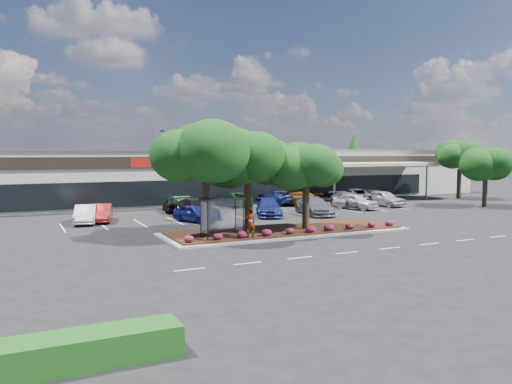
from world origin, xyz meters
name	(u,v)px	position (x,y,z in m)	size (l,w,h in m)	color
ground	(341,239)	(0.00, 0.00, 0.00)	(160.00, 160.00, 0.00)	black
retail_store	(186,173)	(0.06, 33.91, 3.15)	(80.40, 25.20, 6.25)	silver
landscape_island	(286,231)	(-2.00, 4.00, 0.12)	(18.00, 6.00, 0.26)	#A1A29D
lane_markings	(268,220)	(-0.14, 10.42, 0.01)	(33.12, 20.06, 0.01)	silver
shrub_row	(301,230)	(-2.00, 1.90, 0.51)	(17.00, 0.80, 0.50)	maroon
bus_shelter	(221,206)	(-7.50, 2.95, 2.31)	(2.75, 1.55, 2.59)	black
island_tree_west	(206,176)	(-8.00, 4.50, 4.21)	(7.20, 7.20, 7.89)	#12380E
island_tree_mid	(248,179)	(-4.50, 5.20, 3.92)	(6.60, 6.60, 7.32)	#12380E
island_tree_east	(306,184)	(-0.50, 3.70, 3.51)	(5.80, 5.80, 6.50)	#12380E
hedge_south_west	(90,348)	(-18.00, -13.50, 0.45)	(5.00, 1.30, 0.90)	#134C15
tree_east_near	(485,176)	(26.00, 10.00, 3.25)	(5.60, 5.60, 6.51)	#12380E
tree_east_far	(459,169)	(31.00, 18.00, 3.81)	(6.40, 6.40, 7.62)	#12380E
conifer_north_east	(353,160)	(34.00, 44.00, 4.50)	(3.96, 3.96, 9.00)	#12380E
person_waiting	(250,223)	(-5.97, 1.70, 1.24)	(0.71, 0.47, 1.96)	#594C47
light_pole	(155,171)	(-5.40, 28.00, 3.72)	(1.43, 0.50, 8.49)	#A1A29D
car_0	(86,214)	(-14.56, 15.27, 0.77)	(1.62, 4.66, 1.53)	silver
car_1	(101,213)	(-13.22, 15.78, 0.75)	(1.59, 4.55, 1.50)	maroon
car_2	(195,213)	(-6.16, 12.17, 0.72)	(1.71, 4.24, 1.44)	navy
car_3	(196,208)	(-5.15, 14.74, 0.84)	(2.37, 5.82, 1.69)	black
car_4	(269,208)	(1.18, 12.89, 0.78)	(2.18, 5.37, 1.56)	navy
car_5	(314,206)	(5.41, 11.79, 0.82)	(2.30, 5.66, 1.64)	#5B5C63
car_6	(355,201)	(11.77, 13.96, 0.82)	(1.93, 4.81, 1.64)	silver
car_7	(349,200)	(11.98, 15.38, 0.81)	(2.27, 5.57, 1.62)	#55565C
car_8	(384,198)	(16.52, 15.12, 0.85)	(2.00, 4.98, 1.70)	#B3B3B3
car_10	(173,204)	(-5.77, 19.93, 0.74)	(1.75, 4.35, 1.48)	black
car_11	(179,204)	(-5.32, 19.45, 0.80)	(1.69, 4.85, 1.60)	#1F4F26
car_12	(235,199)	(1.87, 22.26, 0.76)	(2.53, 5.49, 1.52)	#18431F
car_13	(277,197)	(6.83, 21.73, 0.80)	(2.64, 5.73, 1.59)	navy
car_14	(297,199)	(8.04, 19.31, 0.79)	(2.22, 5.46, 1.59)	brown
car_15	(353,196)	(15.38, 19.14, 0.86)	(2.84, 6.17, 1.71)	#4F4D54
car_16	(370,196)	(17.27, 18.45, 0.77)	(1.63, 4.66, 1.54)	black
car_17	(365,196)	(17.08, 19.12, 0.79)	(2.22, 5.46, 1.58)	black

